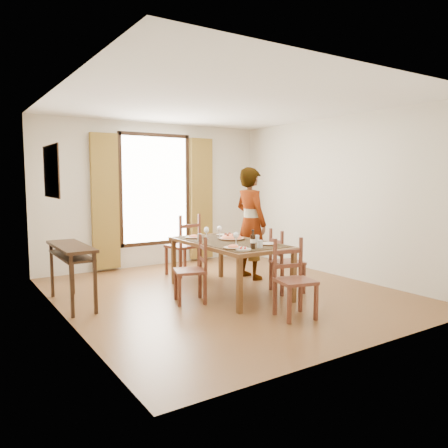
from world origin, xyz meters
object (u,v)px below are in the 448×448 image
dining_table (229,245)px  pasta_platter (232,236)px  man (251,223)px  console_table (71,254)px

dining_table → pasta_platter: (0.13, 0.12, 0.11)m
man → dining_table: bearing=123.0°
man → pasta_platter: size_ratio=4.61×
console_table → dining_table: size_ratio=0.62×
console_table → pasta_platter: (2.21, -0.47, 0.12)m
dining_table → man: man is taller
console_table → man: size_ratio=0.65×
console_table → man: bearing=-0.2°
console_table → dining_table: console_table is taller
dining_table → console_table: bearing=164.1°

